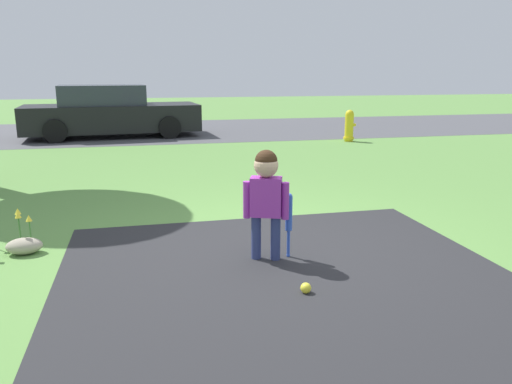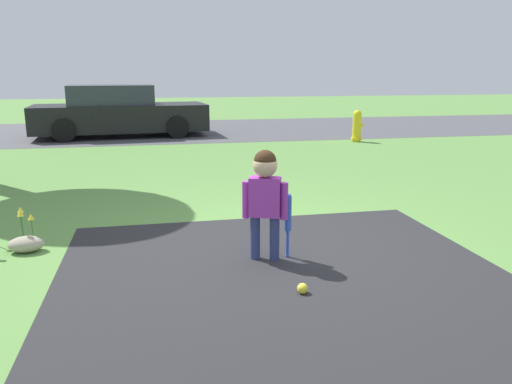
{
  "view_description": "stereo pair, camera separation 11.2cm",
  "coord_description": "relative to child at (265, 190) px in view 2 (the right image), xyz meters",
  "views": [
    {
      "loc": [
        -1.18,
        -4.55,
        1.69
      ],
      "look_at": [
        -0.11,
        0.08,
        0.55
      ],
      "focal_mm": 35.0,
      "sensor_mm": 36.0,
      "label": 1
    },
    {
      "loc": [
        -1.07,
        -4.57,
        1.69
      ],
      "look_at": [
        -0.11,
        0.08,
        0.55
      ],
      "focal_mm": 35.0,
      "sensor_mm": 36.0,
      "label": 2
    }
  ],
  "objects": [
    {
      "name": "street_strip",
      "position": [
        0.11,
        10.78,
        -0.66
      ],
      "size": [
        40.0,
        6.0,
        0.01
      ],
      "color": "#4C4C51",
      "rests_on": "ground"
    },
    {
      "name": "ground_plane",
      "position": [
        0.11,
        0.32,
        -0.66
      ],
      "size": [
        60.0,
        60.0,
        0.0
      ],
      "primitive_type": "plane",
      "color": "#5B8C42"
    },
    {
      "name": "parked_car",
      "position": [
        -1.84,
        9.7,
        -0.03
      ],
      "size": [
        4.62,
        2.22,
        1.36
      ],
      "rotation": [
        0.0,
        0.0,
        0.08
      ],
      "color": "black",
      "rests_on": "ground"
    },
    {
      "name": "edging_rock",
      "position": [
        -2.21,
        0.66,
        -0.59
      ],
      "size": [
        0.33,
        0.23,
        0.15
      ],
      "color": "#9E937F",
      "rests_on": "ground"
    },
    {
      "name": "sports_ball",
      "position": [
        0.13,
        -0.78,
        -0.62
      ],
      "size": [
        0.09,
        0.09,
        0.09
      ],
      "color": "yellow",
      "rests_on": "ground"
    },
    {
      "name": "fire_hydrant",
      "position": [
        4.0,
        7.38,
        -0.28
      ],
      "size": [
        0.3,
        0.27,
        0.78
      ],
      "color": "yellow",
      "rests_on": "ground"
    },
    {
      "name": "flower_bed",
      "position": [
        -2.36,
        0.79,
        -0.36
      ],
      "size": [
        0.42,
        0.39,
        0.4
      ],
      "color": "#38702D",
      "rests_on": "ground"
    },
    {
      "name": "baseball_bat",
      "position": [
        0.22,
        0.01,
        -0.27
      ],
      "size": [
        0.06,
        0.06,
        0.62
      ],
      "color": "blue",
      "rests_on": "ground"
    },
    {
      "name": "child",
      "position": [
        0.0,
        0.0,
        0.0
      ],
      "size": [
        0.4,
        0.24,
        1.03
      ],
      "rotation": [
        0.0,
        0.0,
        -0.35
      ],
      "color": "navy",
      "rests_on": "ground"
    }
  ]
}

